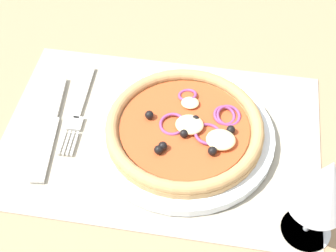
# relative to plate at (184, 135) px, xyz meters

# --- Properties ---
(ground_plane) EXTENTS (1.90, 1.40, 0.02)m
(ground_plane) POSITION_rel_plate_xyz_m (0.03, 0.00, -0.02)
(ground_plane) COLOR #9E7A56
(placemat) EXTENTS (0.46, 0.32, 0.00)m
(placemat) POSITION_rel_plate_xyz_m (0.03, 0.00, -0.01)
(placemat) COLOR #A39984
(placemat) RESTS_ON ground_plane
(plate) EXTENTS (0.26, 0.26, 0.01)m
(plate) POSITION_rel_plate_xyz_m (0.00, 0.00, 0.00)
(plate) COLOR white
(plate) RESTS_ON placemat
(pizza) EXTENTS (0.23, 0.23, 0.03)m
(pizza) POSITION_rel_plate_xyz_m (-0.00, 0.00, 0.02)
(pizza) COLOR tan
(pizza) RESTS_ON plate
(fork) EXTENTS (0.02, 0.18, 0.00)m
(fork) POSITION_rel_plate_xyz_m (0.17, -0.02, -0.00)
(fork) COLOR silver
(fork) RESTS_ON placemat
(knife) EXTENTS (0.04, 0.20, 0.01)m
(knife) POSITION_rel_plate_xyz_m (0.20, 0.01, -0.00)
(knife) COLOR silver
(knife) RESTS_ON placemat
(wine_glass) EXTENTS (0.07, 0.07, 0.15)m
(wine_glass) POSITION_rel_plate_xyz_m (-0.17, 0.12, 0.09)
(wine_glass) COLOR silver
(wine_glass) RESTS_ON ground_plane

